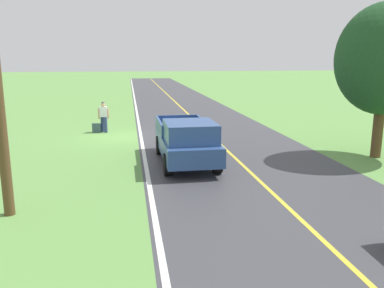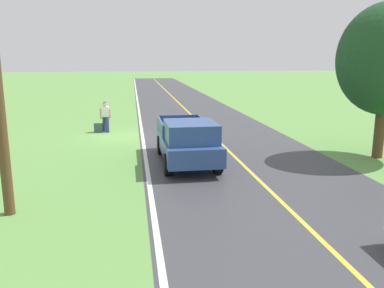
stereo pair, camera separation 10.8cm
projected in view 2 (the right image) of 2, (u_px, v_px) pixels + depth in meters
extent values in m
plane|color=#609347|center=(123.00, 136.00, 21.42)|extent=(200.00, 200.00, 0.00)
cube|color=#3D3D42|center=(211.00, 134.00, 22.11)|extent=(7.89, 120.00, 0.00)
cube|color=silver|center=(142.00, 136.00, 21.57)|extent=(0.16, 117.60, 0.00)
cube|color=gold|center=(211.00, 134.00, 22.11)|extent=(0.14, 117.60, 0.00)
cylinder|color=navy|center=(107.00, 125.00, 22.47)|extent=(0.18, 0.18, 0.88)
cylinder|color=navy|center=(104.00, 124.00, 22.70)|extent=(0.18, 0.18, 0.88)
cube|color=white|center=(105.00, 112.00, 22.43)|extent=(0.42, 0.30, 0.58)
sphere|color=tan|center=(105.00, 104.00, 22.34)|extent=(0.23, 0.23, 0.23)
sphere|color=#4C564C|center=(105.00, 103.00, 22.33)|extent=(0.20, 0.20, 0.20)
cube|color=#234C2D|center=(106.00, 111.00, 22.62)|extent=(0.34, 0.23, 0.44)
cylinder|color=tan|center=(110.00, 114.00, 22.45)|extent=(0.10, 0.10, 0.58)
cylinder|color=tan|center=(101.00, 114.00, 22.42)|extent=(0.10, 0.10, 0.58)
cube|color=#384C56|center=(98.00, 128.00, 22.56)|extent=(0.48, 0.24, 0.51)
cube|color=#2D4C84|center=(186.00, 144.00, 16.08)|extent=(2.05, 5.42, 0.70)
cube|color=#2D4C84|center=(191.00, 132.00, 14.79)|extent=(1.86, 2.18, 0.72)
cube|color=black|center=(191.00, 130.00, 14.77)|extent=(1.69, 1.31, 0.43)
cube|color=#2D4C84|center=(204.00, 125.00, 17.15)|extent=(0.13, 3.02, 0.45)
cube|color=#2D4C84|center=(161.00, 126.00, 16.86)|extent=(0.13, 3.02, 0.45)
cube|color=#2D4C84|center=(178.00, 120.00, 18.46)|extent=(1.84, 0.12, 0.45)
cylinder|color=black|center=(218.00, 162.00, 14.61)|extent=(0.31, 0.80, 0.80)
cylinder|color=black|center=(168.00, 164.00, 14.33)|extent=(0.31, 0.80, 0.80)
cylinder|color=black|center=(201.00, 143.00, 17.79)|extent=(0.31, 0.80, 0.80)
cylinder|color=black|center=(161.00, 145.00, 17.52)|extent=(0.31, 0.80, 0.80)
cylinder|color=brown|center=(380.00, 129.00, 16.71)|extent=(0.42, 0.42, 2.41)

